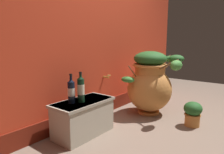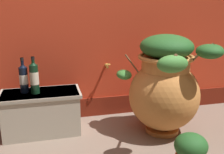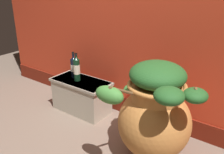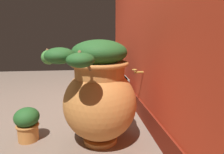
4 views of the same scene
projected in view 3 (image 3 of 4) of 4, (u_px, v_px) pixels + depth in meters
back_wall at (146, 3)px, 2.60m from camera, size 4.40×0.33×2.60m
terracotta_urn at (155, 113)px, 2.19m from camera, size 0.86×0.83×0.92m
stone_ledge at (81, 95)px, 3.07m from camera, size 0.72×0.36×0.40m
wine_bottle_left at (74, 67)px, 3.05m from camera, size 0.08×0.08×0.32m
wine_bottle_middle at (77, 68)px, 2.96m from camera, size 0.08×0.08×0.33m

